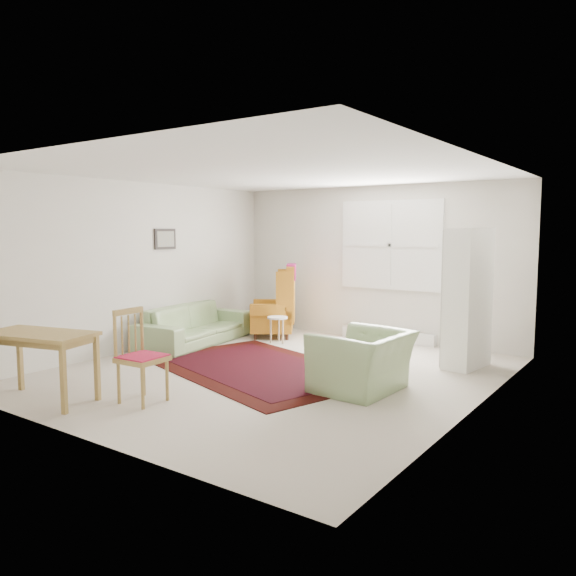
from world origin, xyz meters
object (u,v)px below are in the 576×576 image
Objects in this scene: sofa at (195,317)px; wingback_chair at (272,301)px; stool at (277,330)px; desk_chair at (142,356)px; cabinet at (468,298)px; desk at (40,367)px; armchair at (363,356)px; coffee_table at (361,358)px.

wingback_chair is (0.65, 1.16, 0.20)m from sofa.
desk_chair is (0.66, -3.29, 0.27)m from stool.
cabinet is (3.98, 0.95, 0.49)m from sofa.
desk_chair is at bearing -115.68° from cabinet.
wingback_chair reaches higher than desk.
desk_chair is (-1.68, -1.68, 0.09)m from armchair.
cabinet is 5.18m from desk.
coffee_table reaches higher than stool.
armchair is 3.37m from wingback_chair.
coffee_table is 0.31× the size of cabinet.
desk_chair is at bearing -78.58° from stool.
armchair is 0.62m from coffee_table.
cabinet is 1.86× the size of desk_chair.
coffee_table is at bearing -117.84° from cabinet.
sofa is 1.14× the size of cabinet.
wingback_chair is at bearing 91.81° from desk.
stool is (-2.06, 1.08, -0.02)m from coffee_table.
stool is 0.44× the size of desk_chair.
desk_chair reaches higher than armchair.
wingback_chair is 3.80m from desk_chair.
stool is at bearing 8.20° from desk_chair.
armchair reaches higher than stool.
stool is (1.03, 0.79, -0.21)m from sofa.
wingback_chair reaches higher than stool.
stool is 3.89m from desk.
wingback_chair reaches higher than desk_chair.
sofa is 2.02× the size of armchair.
desk is at bearing 120.11° from desk_chair.
sofa is 4.86× the size of stool.
cabinet reaches higher than sofa.
cabinet reaches higher than stool.
stool is 3.04m from cabinet.
cabinet is 4.16m from desk_chair.
coffee_table is 2.33m from stool.
desk is at bearing -120.42° from cabinet.
wingback_chair is 3.35m from cabinet.
sofa is 1.32m from stool.
desk_chair is (0.91, 0.60, 0.12)m from desk.
cabinet is at bearing -36.79° from desk_chair.
cabinet reaches higher than coffee_table.
stool is 0.24× the size of cabinet.
desk is (-2.30, -2.80, 0.14)m from coffee_table.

